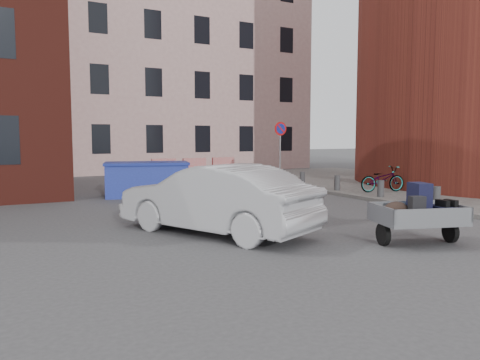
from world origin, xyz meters
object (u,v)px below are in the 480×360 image
trailer (417,213)px  silver_car (215,199)px  dumpster (147,179)px  bicycle (382,179)px

trailer → silver_car: size_ratio=0.43×
dumpster → silver_car: size_ratio=0.70×
trailer → dumpster: (-2.41, 9.82, 0.00)m
trailer → bicycle: bearing=67.3°
dumpster → bicycle: size_ratio=1.82×
dumpster → bicycle: dumpster is taller
silver_car → bicycle: (8.23, 3.29, -0.17)m
trailer → silver_car: bearing=155.3°
trailer → silver_car: (-3.04, 2.79, 0.14)m
silver_car → bicycle: silver_car is taller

